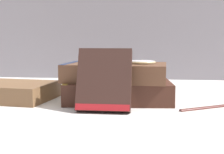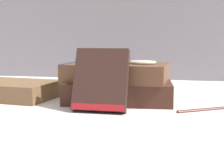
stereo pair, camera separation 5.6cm
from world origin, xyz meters
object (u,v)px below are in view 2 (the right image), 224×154
Objects in this scene: reading_glasses at (111,92)px; book_leaning_front at (101,82)px; book_side_left at (6,89)px; fountain_pen at (206,108)px; book_flat_bottom at (116,92)px; book_flat_top at (114,72)px; pocket_watch at (143,62)px.

book_leaning_front is at bearing -95.97° from reading_glasses.
book_side_left is 0.45m from fountain_pen.
book_flat_bottom is at bearing 133.73° from fountain_pen.
book_leaning_front is 1.02× the size of reading_glasses.
book_flat_top is 0.21m from fountain_pen.
book_leaning_front reaches higher than book_side_left.
book_leaning_front is 0.13m from pocket_watch.
book_leaning_front is at bearing -101.89° from book_flat_bottom.
book_flat_bottom is 0.09m from pocket_watch.
pocket_watch is 0.57× the size of fountain_pen.
book_flat_bottom is 0.98× the size of book_side_left.
book_flat_bottom is 0.19m from fountain_pen.
book_side_left is at bearing 142.19° from fountain_pen.
pocket_watch is at bearing -62.37° from reading_glasses.
pocket_watch is 0.17m from reading_glasses.
book_flat_bottom is 2.12× the size of fountain_pen.
reading_glasses is (-0.03, 0.11, -0.06)m from book_flat_top.
book_leaning_front is (0.25, -0.09, 0.04)m from book_side_left.
fountain_pen is (0.19, -0.06, -0.06)m from book_flat_top.
book_side_left is 0.27m from book_leaning_front.
reading_glasses is (-0.09, 0.11, -0.08)m from pocket_watch.
book_flat_bottom is 3.74× the size of pocket_watch.
pocket_watch is (0.06, 0.01, 0.06)m from book_flat_bottom.
book_flat_bottom reaches higher than reading_glasses.
book_flat_top is 1.92× the size of reading_glasses.
fountain_pen is (0.22, -0.17, 0.00)m from reading_glasses.
book_flat_bottom is 0.10m from book_leaning_front.
reading_glasses is at bearing 108.31° from book_flat_top.
book_flat_top is at bearing 128.73° from book_flat_bottom.
book_flat_bottom is 1.05× the size of book_flat_top.
book_leaning_front is (-0.01, -0.10, -0.01)m from book_flat_top.
book_flat_bottom is 0.04m from book_flat_top.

